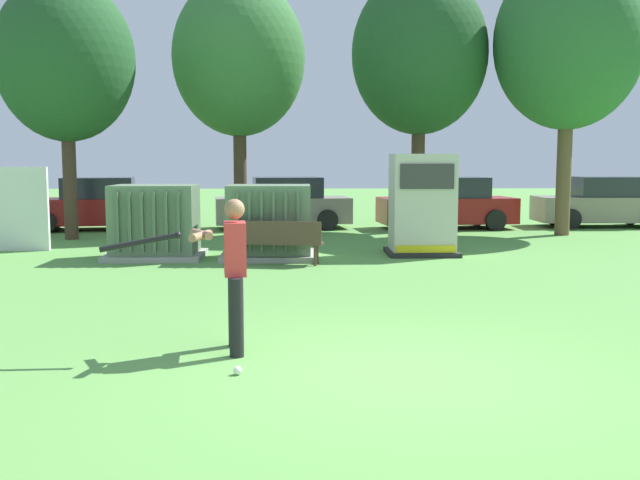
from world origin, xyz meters
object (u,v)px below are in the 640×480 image
(transformer_west, at_px, (155,223))
(park_bench, at_px, (279,239))
(parked_car_leftmost, at_px, (95,205))
(parked_car_left_of_center, at_px, (284,205))
(generator_enclosure, at_px, (422,205))
(transformer_mid_west, at_px, (269,223))
(parked_car_rightmost, at_px, (603,204))
(sports_ball, at_px, (238,370))
(batter, at_px, (230,267))
(parked_car_right_of_center, at_px, (448,205))

(transformer_west, relative_size, park_bench, 1.14)
(parked_car_leftmost, xyz_separation_m, parked_car_left_of_center, (5.85, 0.27, 0.00))
(transformer_west, xyz_separation_m, generator_enclosure, (5.98, 0.46, 0.35))
(transformer_mid_west, relative_size, parked_car_rightmost, 0.50)
(transformer_west, relative_size, parked_car_leftmost, 0.48)
(generator_enclosure, bearing_deg, parked_car_rightmost, 44.05)
(parked_car_leftmost, bearing_deg, generator_enclosure, -34.58)
(generator_enclosure, height_order, sports_ball, generator_enclosure)
(parked_car_leftmost, distance_m, parked_car_rightmost, 16.18)
(sports_ball, distance_m, parked_car_leftmost, 16.73)
(batter, distance_m, parked_car_right_of_center, 15.84)
(transformer_mid_west, distance_m, parked_car_leftmost, 8.89)
(parked_car_left_of_center, height_order, parked_car_right_of_center, same)
(parked_car_left_of_center, bearing_deg, generator_enclosure, -63.42)
(transformer_mid_west, bearing_deg, parked_car_leftmost, 129.55)
(parked_car_left_of_center, bearing_deg, park_bench, -89.61)
(transformer_west, xyz_separation_m, parked_car_rightmost, (13.03, 7.28, -0.04))
(transformer_mid_west, bearing_deg, parked_car_right_of_center, 52.27)
(parked_car_right_of_center, bearing_deg, parked_car_leftmost, -179.64)
(transformer_west, distance_m, parked_car_rightmost, 14.92)
(transformer_west, height_order, parked_car_rightmost, same)
(transformer_west, bearing_deg, parked_car_left_of_center, 68.97)
(parked_car_rightmost, bearing_deg, sports_ball, -122.87)
(sports_ball, bearing_deg, transformer_mid_west, 90.13)
(parked_car_right_of_center, height_order, parked_car_rightmost, same)
(transformer_mid_west, distance_m, sports_ball, 8.90)
(parked_car_right_of_center, bearing_deg, park_bench, -122.80)
(sports_ball, bearing_deg, transformer_west, 105.77)
(generator_enclosure, xyz_separation_m, parked_car_leftmost, (-9.13, 6.29, -0.38))
(park_bench, xyz_separation_m, batter, (-0.37, -6.93, 0.44))
(generator_enclosure, height_order, parked_car_leftmost, generator_enclosure)
(batter, distance_m, parked_car_rightmost, 18.65)
(transformer_mid_west, height_order, generator_enclosure, generator_enclosure)
(parked_car_leftmost, height_order, parked_car_left_of_center, same)
(transformer_mid_west, bearing_deg, generator_enclosure, 9.14)
(transformer_west, relative_size, generator_enclosure, 0.91)
(transformer_mid_west, height_order, parked_car_rightmost, same)
(sports_ball, bearing_deg, park_bench, 88.38)
(park_bench, height_order, parked_car_left_of_center, parked_car_left_of_center)
(parked_car_right_of_center, bearing_deg, parked_car_left_of_center, 177.77)
(batter, bearing_deg, transformer_west, 106.52)
(transformer_west, height_order, parked_car_right_of_center, same)
(parked_car_leftmost, height_order, parked_car_right_of_center, same)
(parked_car_left_of_center, relative_size, parked_car_rightmost, 1.03)
(generator_enclosure, bearing_deg, parked_car_right_of_center, 73.50)
(transformer_west, distance_m, generator_enclosure, 6.01)
(transformer_west, relative_size, parked_car_right_of_center, 0.48)
(transformer_west, xyz_separation_m, parked_car_left_of_center, (2.70, 7.02, -0.04))
(generator_enclosure, distance_m, batter, 9.23)
(transformer_west, bearing_deg, parked_car_leftmost, 114.97)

